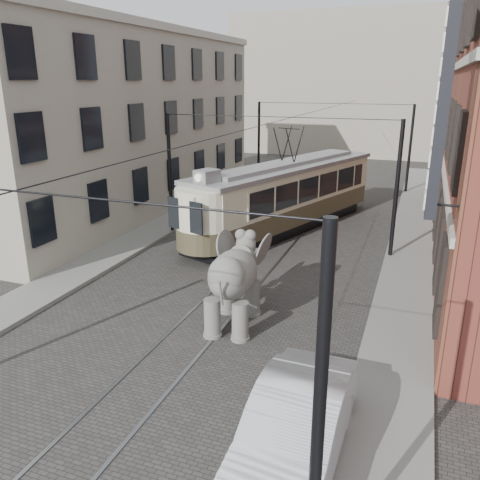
% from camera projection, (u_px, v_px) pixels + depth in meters
% --- Properties ---
extents(ground, '(120.00, 120.00, 0.00)m').
position_uv_depth(ground, '(231.00, 293.00, 18.14)').
color(ground, '#3A3836').
extents(tram_rails, '(1.54, 80.00, 0.02)m').
position_uv_depth(tram_rails, '(231.00, 293.00, 18.14)').
color(tram_rails, slate).
rests_on(tram_rails, ground).
extents(sidewalk_right, '(2.00, 60.00, 0.15)m').
position_uv_depth(sidewalk_right, '(401.00, 318.00, 16.13)').
color(sidewalk_right, slate).
rests_on(sidewalk_right, ground).
extents(sidewalk_left, '(2.00, 60.00, 0.15)m').
position_uv_depth(sidewalk_left, '(85.00, 269.00, 20.28)').
color(sidewalk_left, slate).
rests_on(sidewalk_left, ground).
extents(stucco_building, '(7.00, 24.00, 10.00)m').
position_uv_depth(stucco_building, '(120.00, 124.00, 29.16)').
color(stucco_building, gray).
rests_on(stucco_building, ground).
extents(distant_block, '(28.00, 10.00, 14.00)m').
position_uv_depth(distant_block, '(370.00, 85.00, 51.61)').
color(distant_block, gray).
rests_on(distant_block, ground).
extents(catenary, '(11.00, 30.20, 6.00)m').
position_uv_depth(catenary, '(268.00, 187.00, 21.73)').
color(catenary, black).
rests_on(catenary, ground).
extents(tram, '(7.05, 13.41, 5.26)m').
position_uv_depth(tram, '(287.00, 180.00, 25.12)').
color(tram, beige).
rests_on(tram, ground).
extents(elephant, '(2.97, 4.71, 2.72)m').
position_uv_depth(elephant, '(233.00, 286.00, 15.41)').
color(elephant, slate).
rests_on(elephant, ground).
extents(parked_car, '(1.86, 5.10, 1.67)m').
position_uv_depth(parked_car, '(295.00, 430.00, 9.81)').
color(parked_car, '#B1B2B6').
rests_on(parked_car, ground).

